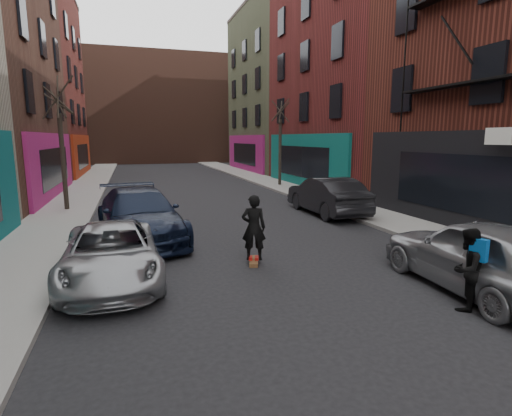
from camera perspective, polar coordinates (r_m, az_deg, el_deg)
sidewalk_left at (r=31.52m, az=-22.55°, el=3.42°), size 2.50×84.00×0.13m
sidewalk_right at (r=32.83m, az=-0.24°, el=4.42°), size 2.50×84.00×0.13m
buildings_right at (r=24.58m, az=28.34°, el=19.99°), size 12.00×56.00×16.00m
building_far at (r=57.45m, az=-14.36°, el=13.43°), size 40.00×10.00×14.00m
tree_left_far at (r=19.43m, az=-26.10°, el=9.37°), size 2.00×2.00×6.50m
tree_right_far at (r=26.98m, az=3.48°, el=10.56°), size 2.00×2.00×6.80m
parked_left_far at (r=9.76m, az=-19.95°, el=-6.12°), size 2.20×4.66×1.29m
parked_left_end at (r=13.29m, az=-16.31°, el=-0.97°), size 3.04×5.90×1.64m
parked_right_far at (r=9.70m, az=29.42°, el=-5.93°), size 2.14×4.83×1.61m
parked_right_end at (r=17.44m, az=10.05°, el=1.76°), size 1.71×4.87×1.60m
skateboard at (r=10.58m, az=-0.33°, el=-7.61°), size 0.45×0.83×0.10m
skateboarder at (r=10.35m, az=-0.33°, el=-2.80°), size 0.72×0.58×1.72m
pedestrian at (r=8.62m, az=27.94°, el=-7.69°), size 0.92×0.81×1.59m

